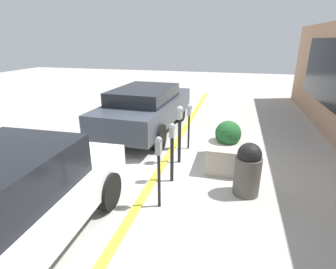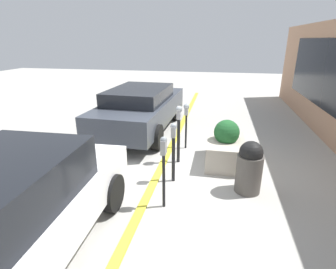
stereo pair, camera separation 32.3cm
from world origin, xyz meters
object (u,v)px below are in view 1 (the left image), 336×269
(parked_car_middle, at_px, (146,107))
(parked_car_front, at_px, (9,202))
(parking_meter_fourth, at_px, (189,115))
(parking_meter_middle, at_px, (180,126))
(parking_meter_second, at_px, (172,145))
(parking_meter_nearest, at_px, (159,159))
(planter_box, at_px, (227,149))
(trash_bin, at_px, (248,169))

(parked_car_middle, bearing_deg, parked_car_front, -178.76)
(parking_meter_fourth, xyz_separation_m, parked_car_middle, (1.18, 1.65, -0.17))
(parking_meter_middle, distance_m, parked_car_middle, 2.64)
(parking_meter_second, relative_size, parking_meter_fourth, 1.03)
(parking_meter_second, bearing_deg, parking_meter_nearest, 179.77)
(parking_meter_second, bearing_deg, parking_meter_fourth, -0.74)
(parking_meter_nearest, bearing_deg, parking_meter_second, -0.23)
(parking_meter_middle, relative_size, parked_car_middle, 0.30)
(planter_box, bearing_deg, parked_car_front, 142.01)
(planter_box, height_order, trash_bin, planter_box)
(parking_meter_middle, bearing_deg, parking_meter_fourth, -4.04)
(parking_meter_nearest, height_order, parking_meter_fourth, parking_meter_nearest)
(parking_meter_middle, distance_m, parked_car_front, 3.85)
(parking_meter_nearest, relative_size, parked_car_middle, 0.29)
(parking_meter_nearest, distance_m, planter_box, 2.43)
(parking_meter_fourth, relative_size, trash_bin, 1.19)
(parked_car_middle, relative_size, trash_bin, 4.43)
(parking_meter_nearest, bearing_deg, parking_meter_middle, 1.13)
(parking_meter_middle, bearing_deg, parked_car_middle, 36.90)
(parking_meter_middle, xyz_separation_m, planter_box, (0.17, -1.15, -0.55))
(planter_box, relative_size, trash_bin, 1.31)
(parking_meter_second, xyz_separation_m, parking_meter_fourth, (1.89, -0.02, 0.14))
(parking_meter_fourth, bearing_deg, parked_car_front, 158.33)
(parking_meter_second, distance_m, parked_car_front, 3.04)
(trash_bin, bearing_deg, parking_meter_nearest, 118.57)
(parked_car_middle, bearing_deg, parking_meter_fourth, -123.26)
(parking_meter_middle, bearing_deg, parking_meter_second, -177.49)
(parking_meter_middle, bearing_deg, planter_box, -81.70)
(parking_meter_second, bearing_deg, parked_car_front, 145.53)
(planter_box, bearing_deg, trash_bin, -160.10)
(parked_car_middle, height_order, trash_bin, parked_car_middle)
(parking_meter_middle, height_order, parked_car_front, parked_car_front)
(parking_meter_nearest, xyz_separation_m, parked_car_front, (-1.54, 1.72, -0.15))
(parking_meter_nearest, height_order, parking_meter_second, parking_meter_nearest)
(parking_meter_nearest, bearing_deg, parking_meter_fourth, -0.57)
(parking_meter_fourth, xyz_separation_m, trash_bin, (-2.00, -1.54, -0.44))
(parking_meter_second, height_order, parked_car_middle, parked_car_middle)
(parking_meter_nearest, bearing_deg, trash_bin, -61.43)
(parking_meter_second, height_order, parking_meter_middle, parking_meter_middle)
(parking_meter_second, bearing_deg, planter_box, -44.77)
(parking_meter_second, bearing_deg, parked_car_middle, 27.96)
(planter_box, height_order, parked_car_middle, parked_car_middle)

